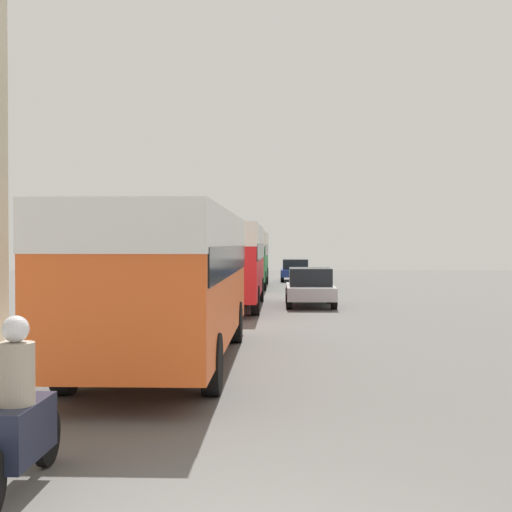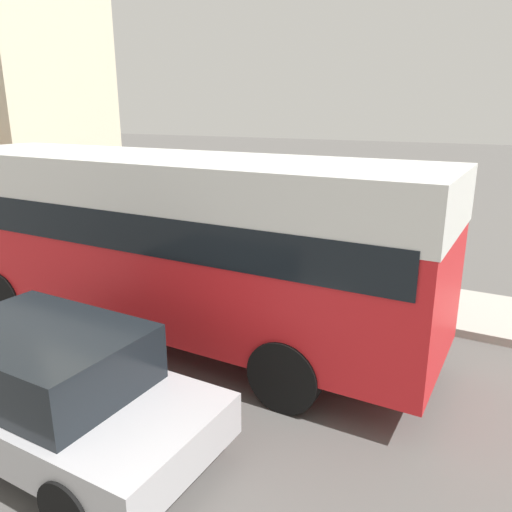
{
  "view_description": "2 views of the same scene",
  "coord_description": "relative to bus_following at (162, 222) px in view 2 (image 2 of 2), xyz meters",
  "views": [
    {
      "loc": [
        0.27,
        -5.35,
        2.42
      ],
      "look_at": [
        -0.73,
        23.97,
        1.91
      ],
      "focal_mm": 50.0,
      "sensor_mm": 36.0,
      "label": 1
    },
    {
      "loc": [
        4.68,
        26.85,
        3.82
      ],
      "look_at": [
        -1.8,
        23.21,
        1.64
      ],
      "focal_mm": 35.0,
      "sensor_mm": 36.0,
      "label": 2
    }
  ],
  "objects": [
    {
      "name": "bus_following",
      "position": [
        0.0,
        0.0,
        0.0
      ],
      "size": [
        2.5,
        9.29,
        3.12
      ],
      "color": "red",
      "rests_on": "ground_plane"
    },
    {
      "name": "car_far_curb",
      "position": [
        3.11,
        0.77,
        -1.25
      ],
      "size": [
        1.88,
        4.17,
        1.48
      ],
      "color": "#B7B7BC",
      "rests_on": "ground_plane"
    },
    {
      "name": "building_midblock",
      "position": [
        -7.06,
        -13.08,
        4.92
      ],
      "size": [
        5.08,
        6.0,
        13.88
      ],
      "color": "beige",
      "rests_on": "ground_plane"
    }
  ]
}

